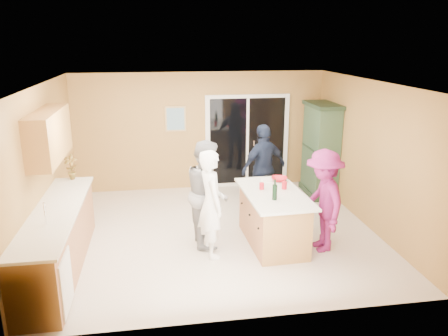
{
  "coord_description": "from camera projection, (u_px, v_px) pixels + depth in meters",
  "views": [
    {
      "loc": [
        -0.95,
        -6.98,
        3.29
      ],
      "look_at": [
        0.15,
        0.1,
        1.15
      ],
      "focal_mm": 35.0,
      "sensor_mm": 36.0,
      "label": 1
    }
  ],
  "objects": [
    {
      "name": "kitchen_island",
      "position": [
        273.0,
        219.0,
        7.18
      ],
      "size": [
        1.0,
        1.74,
        0.89
      ],
      "rotation": [
        0.0,
        0.0,
        0.04
      ],
      "color": "#A46740",
      "rests_on": "floor"
    },
    {
      "name": "wall_back",
      "position": [
        201.0,
        131.0,
        9.68
      ],
      "size": [
        5.5,
        0.1,
        2.6
      ],
      "primitive_type": "cube",
      "color": "tan",
      "rests_on": "ground"
    },
    {
      "name": "woman_grey",
      "position": [
        207.0,
        193.0,
        7.1
      ],
      "size": [
        0.69,
        0.87,
        1.74
      ],
      "primitive_type": "imported",
      "rotation": [
        0.0,
        0.0,
        1.61
      ],
      "color": "gray",
      "rests_on": "floor"
    },
    {
      "name": "serving_bowl",
      "position": [
        279.0,
        179.0,
        7.61
      ],
      "size": [
        0.34,
        0.34,
        0.07
      ],
      "primitive_type": "imported",
      "rotation": [
        0.0,
        0.0,
        -0.28
      ],
      "color": "red",
      "rests_on": "kitchen_island"
    },
    {
      "name": "woman_magenta",
      "position": [
        323.0,
        201.0,
        6.87
      ],
      "size": [
        0.63,
        1.08,
        1.65
      ],
      "primitive_type": "imported",
      "rotation": [
        0.0,
        0.0,
        -1.55
      ],
      "color": "#811C59",
      "rests_on": "floor"
    },
    {
      "name": "left_cabinet_run",
      "position": [
        56.0,
        245.0,
        6.2
      ],
      "size": [
        0.65,
        3.05,
        1.24
      ],
      "color": "#A46740",
      "rests_on": "floor"
    },
    {
      "name": "tumbler_near",
      "position": [
        284.0,
        185.0,
        7.19
      ],
      "size": [
        0.09,
        0.09,
        0.12
      ],
      "primitive_type": "cylinder",
      "rotation": [
        0.0,
        0.0,
        0.0
      ],
      "color": "red",
      "rests_on": "kitchen_island"
    },
    {
      "name": "woman_white",
      "position": [
        211.0,
        204.0,
        6.68
      ],
      "size": [
        0.51,
        0.68,
        1.7
      ],
      "primitive_type": "imported",
      "rotation": [
        0.0,
        0.0,
        1.74
      ],
      "color": "white",
      "rests_on": "floor"
    },
    {
      "name": "tulip_vase",
      "position": [
        71.0,
        167.0,
        7.49
      ],
      "size": [
        0.25,
        0.18,
        0.43
      ],
      "primitive_type": "imported",
      "rotation": [
        0.0,
        0.0,
        -0.14
      ],
      "color": "#A62110",
      "rests_on": "left_cabinet_run"
    },
    {
      "name": "green_hutch",
      "position": [
        321.0,
        151.0,
        9.35
      ],
      "size": [
        0.57,
        1.08,
        1.99
      ],
      "color": "#1F3220",
      "rests_on": "floor"
    },
    {
      "name": "upper_cabinets",
      "position": [
        49.0,
        136.0,
        6.58
      ],
      "size": [
        0.35,
        1.6,
        0.75
      ],
      "primitive_type": "cube",
      "color": "#A46740",
      "rests_on": "wall_left"
    },
    {
      "name": "tumbler_far",
      "position": [
        262.0,
        186.0,
        7.18
      ],
      "size": [
        0.1,
        0.1,
        0.11
      ],
      "primitive_type": "cylinder",
      "rotation": [
        0.0,
        0.0,
        0.42
      ],
      "color": "red",
      "rests_on": "kitchen_island"
    },
    {
      "name": "ceiling",
      "position": [
        216.0,
        83.0,
        6.95
      ],
      "size": [
        5.5,
        5.0,
        0.1
      ],
      "primitive_type": "cube",
      "color": "white",
      "rests_on": "wall_back"
    },
    {
      "name": "floor",
      "position": [
        216.0,
        232.0,
        7.69
      ],
      "size": [
        5.5,
        5.5,
        0.0
      ],
      "primitive_type": "plane",
      "color": "beige",
      "rests_on": "ground"
    },
    {
      "name": "wall_left",
      "position": [
        44.0,
        169.0,
        6.91
      ],
      "size": [
        0.1,
        5.0,
        2.6
      ],
      "primitive_type": "cube",
      "color": "tan",
      "rests_on": "ground"
    },
    {
      "name": "wall_front",
      "position": [
        246.0,
        220.0,
        4.95
      ],
      "size": [
        5.5,
        0.1,
        2.6
      ],
      "primitive_type": "cube",
      "color": "tan",
      "rests_on": "ground"
    },
    {
      "name": "sliding_door",
      "position": [
        247.0,
        141.0,
        9.88
      ],
      "size": [
        1.9,
        0.07,
        2.1
      ],
      "color": "white",
      "rests_on": "floor"
    },
    {
      "name": "woman_navy",
      "position": [
        264.0,
        168.0,
        8.47
      ],
      "size": [
        1.1,
        0.8,
        1.73
      ],
      "primitive_type": "imported",
      "rotation": [
        0.0,
        0.0,
        3.56
      ],
      "color": "#181E35",
      "rests_on": "floor"
    },
    {
      "name": "wine_bottle",
      "position": [
        275.0,
        192.0,
        6.7
      ],
      "size": [
        0.08,
        0.08,
        0.33
      ],
      "rotation": [
        0.0,
        0.0,
        0.19
      ],
      "color": "black",
      "rests_on": "kitchen_island"
    },
    {
      "name": "wall_right",
      "position": [
        370.0,
        155.0,
        7.72
      ],
      "size": [
        0.1,
        5.0,
        2.6
      ],
      "primitive_type": "cube",
      "color": "tan",
      "rests_on": "ground"
    },
    {
      "name": "framed_picture",
      "position": [
        176.0,
        119.0,
        9.5
      ],
      "size": [
        0.46,
        0.04,
        0.56
      ],
      "color": "tan",
      "rests_on": "wall_back"
    },
    {
      "name": "white_plate",
      "position": [
        268.0,
        180.0,
        7.65
      ],
      "size": [
        0.32,
        0.32,
        0.02
      ],
      "primitive_type": "cylinder",
      "rotation": [
        0.0,
        0.0,
        0.41
      ],
      "color": "white",
      "rests_on": "kitchen_island"
    }
  ]
}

